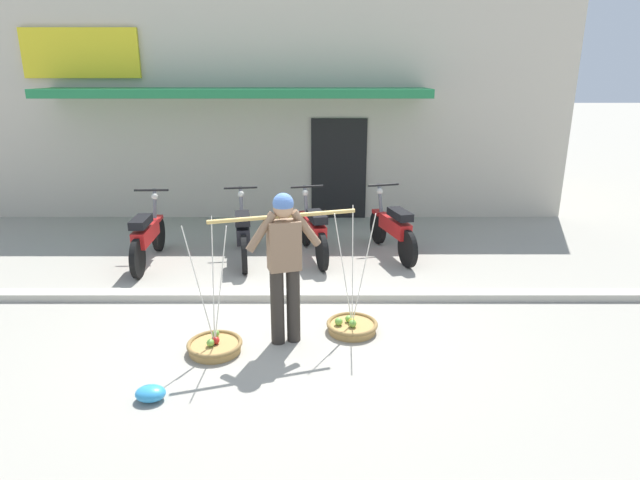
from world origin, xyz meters
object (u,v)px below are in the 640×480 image
(motorcycle_nearest_shop, at_px, (148,236))
(motorcycle_second_in_row, at_px, (243,232))
(fruit_basket_left_side, at_px, (352,325))
(plastic_litter_bag, at_px, (151,393))
(fruit_basket_right_side, at_px, (215,345))
(motorcycle_end_of_row, at_px, (394,228))
(motorcycle_third_in_row, at_px, (314,231))
(fruit_vendor, at_px, (285,259))

(motorcycle_nearest_shop, distance_m, motorcycle_second_in_row, 1.47)
(fruit_basket_left_side, height_order, plastic_litter_bag, fruit_basket_left_side)
(fruit_basket_left_side, xyz_separation_m, motorcycle_nearest_shop, (-3.04, 2.29, 0.38))
(fruit_basket_right_side, height_order, motorcycle_second_in_row, fruit_basket_right_side)
(fruit_basket_right_side, height_order, motorcycle_nearest_shop, fruit_basket_right_side)
(motorcycle_end_of_row, distance_m, plastic_litter_bag, 4.91)
(motorcycle_third_in_row, xyz_separation_m, motorcycle_end_of_row, (1.29, 0.14, 0.00))
(plastic_litter_bag, bearing_deg, fruit_basket_right_side, 64.60)
(fruit_basket_left_side, relative_size, motorcycle_second_in_row, 0.80)
(motorcycle_third_in_row, bearing_deg, motorcycle_second_in_row, -174.91)
(motorcycle_end_of_row, bearing_deg, motorcycle_second_in_row, -174.43)
(fruit_basket_left_side, bearing_deg, motorcycle_nearest_shop, 143.08)
(fruit_basket_right_side, bearing_deg, motorcycle_third_in_row, 71.27)
(fruit_vendor, bearing_deg, motorcycle_third_in_row, 84.36)
(motorcycle_second_in_row, distance_m, motorcycle_end_of_row, 2.42)
(fruit_basket_right_side, bearing_deg, motorcycle_nearest_shop, 119.25)
(fruit_vendor, height_order, motorcycle_end_of_row, fruit_vendor)
(motorcycle_third_in_row, bearing_deg, motorcycle_nearest_shop, -173.67)
(motorcycle_second_in_row, distance_m, motorcycle_third_in_row, 1.12)
(fruit_basket_right_side, relative_size, motorcycle_nearest_shop, 0.80)
(motorcycle_nearest_shop, bearing_deg, motorcycle_second_in_row, 7.27)
(motorcycle_end_of_row, xyz_separation_m, plastic_litter_bag, (-2.74, -4.06, -0.38))
(motorcycle_end_of_row, relative_size, plastic_litter_bag, 6.34)
(fruit_basket_right_side, bearing_deg, motorcycle_end_of_row, 53.82)
(fruit_basket_left_side, distance_m, motorcycle_third_in_row, 2.64)
(motorcycle_second_in_row, height_order, plastic_litter_bag, motorcycle_second_in_row)
(fruit_vendor, height_order, fruit_basket_right_side, fruit_vendor)
(motorcycle_nearest_shop, distance_m, plastic_litter_bag, 3.83)
(motorcycle_second_in_row, relative_size, motorcycle_third_in_row, 1.01)
(motorcycle_end_of_row, bearing_deg, fruit_basket_left_side, -106.80)
(fruit_basket_right_side, xyz_separation_m, motorcycle_nearest_shop, (-1.54, 2.75, 0.38))
(motorcycle_third_in_row, height_order, plastic_litter_bag, motorcycle_third_in_row)
(fruit_basket_right_side, distance_m, motorcycle_third_in_row, 3.23)
(fruit_basket_right_side, bearing_deg, motorcycle_second_in_row, 91.66)
(motorcycle_nearest_shop, bearing_deg, fruit_basket_right_side, -60.75)
(fruit_vendor, distance_m, fruit_basket_right_side, 1.20)
(motorcycle_third_in_row, distance_m, motorcycle_end_of_row, 1.30)
(motorcycle_end_of_row, height_order, plastic_litter_bag, motorcycle_end_of_row)
(fruit_basket_right_side, distance_m, motorcycle_second_in_row, 2.96)
(motorcycle_third_in_row, relative_size, plastic_litter_bag, 6.39)
(fruit_basket_left_side, height_order, motorcycle_third_in_row, fruit_basket_left_side)
(fruit_basket_left_side, bearing_deg, motorcycle_end_of_row, 73.20)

